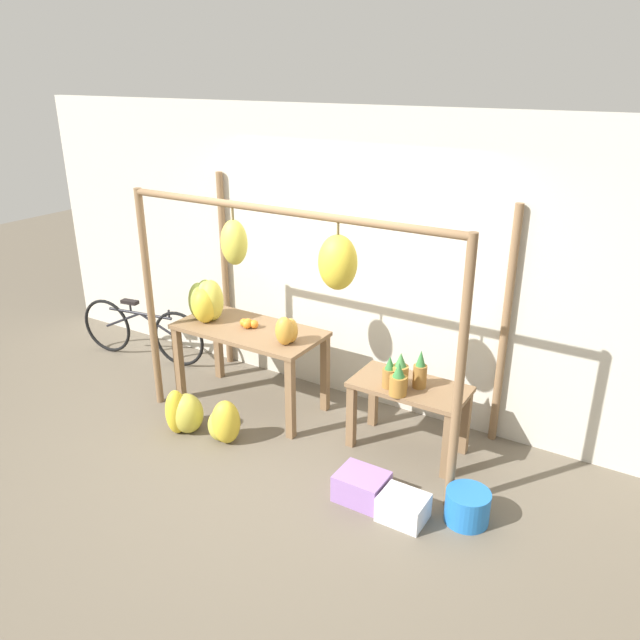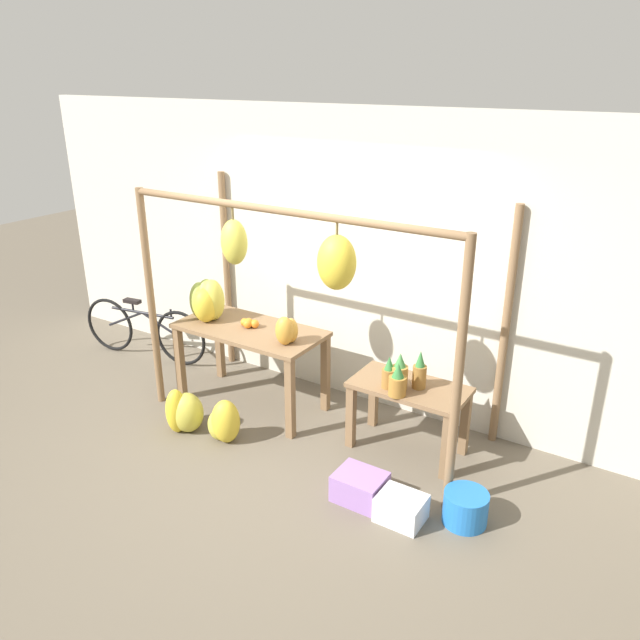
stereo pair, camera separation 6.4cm
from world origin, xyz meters
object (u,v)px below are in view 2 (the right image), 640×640
fruit_crate_white (360,487)px  blue_bucket (465,508)px  banana_pile_ground_right (224,423)px  papaya_pile (287,331)px  banana_pile_ground_left (185,412)px  parked_bicycle (144,330)px  fruit_crate_purple (401,508)px  banana_pile_on_table (206,301)px  pineapple_cluster (401,376)px  orange_pile (249,323)px

fruit_crate_white → blue_bucket: blue_bucket is taller
banana_pile_ground_right → papaya_pile: 0.99m
banana_pile_ground_left → parked_bicycle: 1.74m
banana_pile_ground_left → blue_bucket: (2.61, 0.17, -0.06)m
papaya_pile → fruit_crate_purple: (1.47, -0.67, -0.84)m
fruit_crate_white → papaya_pile: (-1.10, 0.63, 0.83)m
banana_pile_on_table → pineapple_cluster: bearing=0.5°
papaya_pile → orange_pile: bearing=167.9°
banana_pile_ground_left → blue_bucket: banana_pile_ground_left is taller
fruit_crate_white → papaya_pile: size_ratio=1.42×
banana_pile_ground_right → blue_bucket: banana_pile_ground_right is taller
pineapple_cluster → papaya_pile: bearing=-175.8°
papaya_pile → banana_pile_on_table: bearing=176.4°
papaya_pile → banana_pile_ground_right: bearing=-118.7°
pineapple_cluster → fruit_crate_white: (0.02, -0.70, -0.64)m
orange_pile → fruit_crate_white: orange_pile is taller
orange_pile → fruit_crate_purple: bearing=-21.4°
orange_pile → parked_bicycle: size_ratio=0.12×
fruit_crate_white → blue_bucket: bearing=13.3°
orange_pile → parked_bicycle: bearing=173.8°
orange_pile → banana_pile_ground_left: size_ratio=0.44×
banana_pile_ground_left → parked_bicycle: bearing=148.6°
banana_pile_ground_right → fruit_crate_white: (1.41, -0.06, -0.08)m
papaya_pile → fruit_crate_purple: bearing=-24.4°
fruit_crate_purple → banana_pile_on_table: bearing=163.5°
pineapple_cluster → fruit_crate_white: 0.95m
fruit_crate_white → pineapple_cluster: bearing=91.8°
banana_pile_on_table → fruit_crate_white: 2.38m
pineapple_cluster → parked_bicycle: 3.33m
pineapple_cluster → parked_bicycle: size_ratio=0.21×
banana_pile_ground_right → blue_bucket: size_ratio=1.26×
banana_pile_on_table → banana_pile_ground_left: banana_pile_on_table is taller
blue_bucket → papaya_pile: bearing=166.8°
pineapple_cluster → blue_bucket: (0.80, -0.52, -0.63)m
pineapple_cluster → fruit_crate_purple: size_ratio=1.01×
banana_pile_on_table → papaya_pile: size_ratio=1.65×
banana_pile_ground_left → parked_bicycle: size_ratio=0.27×
banana_pile_ground_left → blue_bucket: size_ratio=1.32×
blue_bucket → parked_bicycle: (-4.09, 0.74, 0.21)m
banana_pile_on_table → orange_pile: size_ratio=2.32×
banana_pile_ground_left → blue_bucket: 2.62m
banana_pile_on_table → orange_pile: 0.50m
pineapple_cluster → fruit_crate_purple: 1.07m
banana_pile_ground_right → papaya_pile: bearing=61.3°
banana_pile_ground_right → fruit_crate_purple: size_ratio=1.22×
fruit_crate_purple → papaya_pile: bearing=155.6°
pineapple_cluster → fruit_crate_purple: pineapple_cluster is taller
orange_pile → blue_bucket: orange_pile is taller
orange_pile → fruit_crate_white: 1.94m
fruit_crate_white → parked_bicycle: bearing=164.5°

